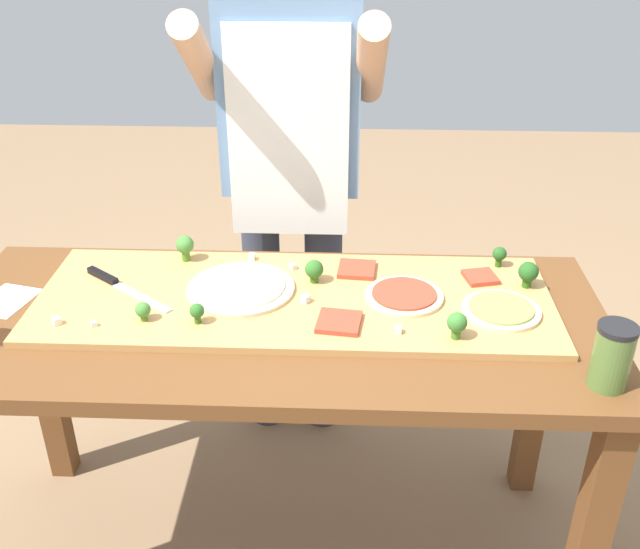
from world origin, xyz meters
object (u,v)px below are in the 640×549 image
(pizza_whole_white_garlic, at_px, (241,288))
(recipe_note, at_px, (6,301))
(pizza_whole_pesto_green, at_px, (501,310))
(cheese_crumble_d, at_px, (398,330))
(cook_center, at_px, (290,155))
(broccoli_floret_center_right, at_px, (185,246))
(broccoli_floret_front_right, at_px, (457,323))
(broccoli_floret_back_left, at_px, (499,255))
(broccoli_floret_back_mid, at_px, (143,310))
(cheese_crumble_a, at_px, (252,257))
(pizza_whole_tomato_red, at_px, (404,296))
(prep_table, at_px, (276,357))
(chefs_knife, at_px, (117,283))
(cheese_crumble_f, at_px, (57,321))
(pizza_slice_far_right, at_px, (357,269))
(sauce_jar, at_px, (612,356))
(cheese_crumble_b, at_px, (94,324))
(cheese_crumble_e, at_px, (306,299))
(cheese_crumble_c, at_px, (293,267))
(pizza_slice_center, at_px, (339,322))
(pizza_slice_far_left, at_px, (480,277))
(broccoli_floret_back_right, at_px, (197,312))
(broccoli_floret_front_mid, at_px, (528,273))
(broccoli_floret_center_left, at_px, (314,270))

(pizza_whole_white_garlic, distance_m, recipe_note, 0.59)
(pizza_whole_white_garlic, height_order, pizza_whole_pesto_green, same)
(pizza_whole_pesto_green, relative_size, cheese_crumble_d, 11.47)
(cook_center, bearing_deg, broccoli_floret_center_right, -128.17)
(broccoli_floret_front_right, distance_m, cook_center, 0.81)
(broccoli_floret_back_left, bearing_deg, broccoli_floret_back_mid, -160.82)
(broccoli_floret_center_right, height_order, cheese_crumble_a, broccoli_floret_center_right)
(cook_center, bearing_deg, pizza_whole_tomato_red, -57.83)
(prep_table, distance_m, chefs_knife, 0.45)
(broccoli_floret_back_left, distance_m, recipe_note, 1.27)
(cheese_crumble_f, bearing_deg, chefs_knife, 65.01)
(pizza_slice_far_right, bearing_deg, broccoli_floret_back_mid, -152.46)
(prep_table, xyz_separation_m, sauce_jar, (0.72, -0.24, 0.19))
(pizza_whole_white_garlic, bearing_deg, cheese_crumble_d, -24.78)
(broccoli_floret_back_mid, bearing_deg, cheese_crumble_d, -2.82)
(cheese_crumble_b, bearing_deg, recipe_note, 153.60)
(cheese_crumble_e, height_order, recipe_note, cheese_crumble_e)
(pizza_whole_white_garlic, distance_m, broccoli_floret_center_right, 0.23)
(cheese_crumble_f, height_order, sauce_jar, sauce_jar)
(broccoli_floret_center_right, bearing_deg, broccoli_floret_front_right, -26.96)
(cheese_crumble_c, bearing_deg, cheese_crumble_e, -75.61)
(cheese_crumble_b, xyz_separation_m, cheese_crumble_c, (0.44, 0.30, 0.00))
(pizza_slice_far_right, xyz_separation_m, pizza_slice_center, (-0.04, -0.26, 0.00))
(broccoli_floret_back_mid, bearing_deg, chefs_knife, 124.87)
(pizza_slice_far_right, xyz_separation_m, broccoli_floret_back_mid, (-0.50, -0.26, 0.02))
(broccoli_floret_center_right, xyz_separation_m, cheese_crumble_c, (0.29, -0.04, -0.04))
(pizza_slice_far_right, relative_size, broccoli_floret_back_mid, 2.03)
(pizza_whole_tomato_red, height_order, pizza_slice_center, pizza_whole_tomato_red)
(pizza_whole_white_garlic, bearing_deg, pizza_slice_center, -30.52)
(pizza_whole_white_garlic, bearing_deg, cheese_crumble_c, 43.65)
(pizza_slice_far_left, xyz_separation_m, cook_center, (-0.52, 0.40, 0.18))
(cheese_crumble_f, bearing_deg, broccoli_floret_back_right, 3.43)
(cheese_crumble_e, height_order, cook_center, cook_center)
(broccoli_floret_front_mid, height_order, recipe_note, broccoli_floret_front_mid)
(pizza_slice_center, xyz_separation_m, cook_center, (-0.16, 0.63, 0.18))
(broccoli_floret_center_left, distance_m, cheese_crumble_e, 0.11)
(pizza_slice_far_left, relative_size, broccoli_floret_center_left, 1.28)
(pizza_whole_tomato_red, distance_m, cheese_crumble_f, 0.83)
(cheese_crumble_c, bearing_deg, broccoli_floret_center_left, -48.04)
(cheese_crumble_a, height_order, cheese_crumble_b, cheese_crumble_a)
(pizza_slice_far_right, xyz_separation_m, cheese_crumble_a, (-0.28, 0.06, 0.00))
(broccoli_floret_center_right, height_order, cheese_crumble_e, broccoli_floret_center_right)
(broccoli_floret_back_right, relative_size, cheese_crumble_b, 4.05)
(pizza_slice_far_right, bearing_deg, sauce_jar, -40.36)
(broccoli_floret_front_right, xyz_separation_m, cook_center, (-0.42, 0.68, 0.15))
(pizza_whole_pesto_green, distance_m, pizza_slice_center, 0.39)
(pizza_whole_pesto_green, xyz_separation_m, cook_center, (-0.55, 0.56, 0.18))
(broccoli_floret_back_right, bearing_deg, cheese_crumble_f, -176.57)
(chefs_knife, distance_m, recipe_note, 0.27)
(broccoli_floret_center_right, relative_size, cheese_crumble_b, 5.72)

